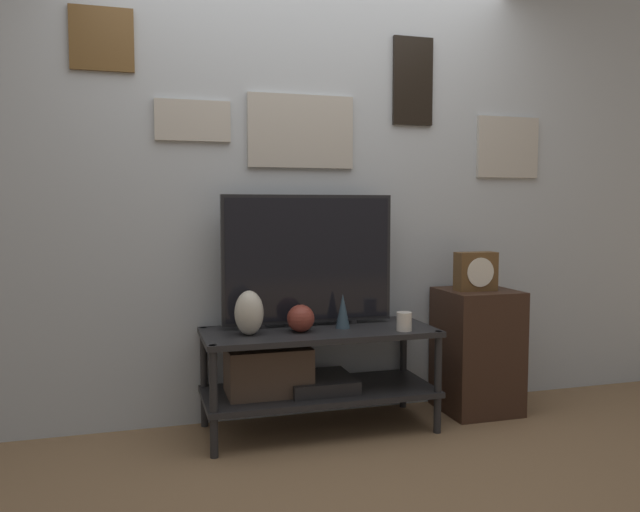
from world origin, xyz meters
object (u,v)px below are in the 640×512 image
(candle_jar, at_px, (404,321))
(mantel_clock, at_px, (476,271))
(vase_round_glass, at_px, (301,318))
(vase_slim_bronze, at_px, (343,311))
(television, at_px, (308,259))
(vase_urn_stoneware, at_px, (249,313))

(candle_jar, height_order, mantel_clock, mantel_clock)
(vase_round_glass, distance_m, candle_jar, 0.55)
(vase_slim_bronze, distance_m, candle_jar, 0.33)
(television, xyz_separation_m, vase_urn_stoneware, (-0.36, -0.15, -0.26))
(mantel_clock, bearing_deg, television, 174.79)
(candle_jar, bearing_deg, mantel_clock, 19.15)
(vase_slim_bronze, relative_size, mantel_clock, 0.78)
(vase_round_glass, bearing_deg, vase_urn_stoneware, -179.70)
(vase_slim_bronze, xyz_separation_m, mantel_clock, (0.82, 0.02, 0.19))
(television, height_order, vase_urn_stoneware, television)
(vase_slim_bronze, xyz_separation_m, candle_jar, (0.29, -0.16, -0.04))
(vase_slim_bronze, bearing_deg, television, 145.38)
(television, bearing_deg, mantel_clock, -5.21)
(vase_urn_stoneware, height_order, vase_slim_bronze, vase_urn_stoneware)
(television, distance_m, vase_slim_bronze, 0.34)
(vase_urn_stoneware, distance_m, candle_jar, 0.82)
(television, relative_size, vase_round_glass, 6.60)
(television, height_order, candle_jar, television)
(television, xyz_separation_m, mantel_clock, (0.98, -0.09, -0.09))
(television, distance_m, mantel_clock, 0.99)
(mantel_clock, bearing_deg, vase_round_glass, -176.70)
(mantel_clock, bearing_deg, vase_urn_stoneware, -177.31)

